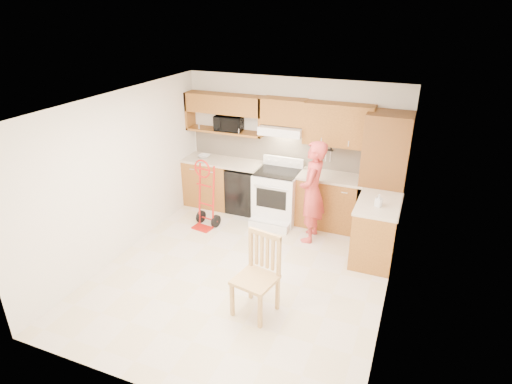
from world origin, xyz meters
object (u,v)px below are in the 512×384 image
Objects in this scene: range at (276,193)px; hand_truck at (204,198)px; person at (312,192)px; dining_chair at (255,277)px; microwave at (229,123)px.

hand_truck is (-1.08, -0.68, 0.01)m from range.
person is 1.50× the size of hand_truck.
hand_truck is 1.06× the size of dining_chair.
range is (1.06, -0.35, -1.07)m from microwave.
hand_truck is at bearing 144.42° from dining_chair.
microwave is 0.45× the size of hand_truck.
microwave is 1.55m from range.
hand_truck reaches higher than dining_chair.
hand_truck reaches higher than range.
hand_truck is at bearing -147.76° from range.
dining_chair is (0.59, -2.46, -0.02)m from range.
person is at bearing -27.25° from range.
dining_chair is (1.65, -2.81, -1.09)m from microwave.
dining_chair is at bearing -66.75° from microwave.
hand_truck is at bearing -83.46° from person.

